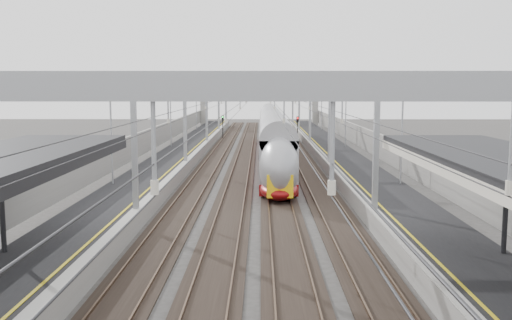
{
  "coord_description": "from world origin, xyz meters",
  "views": [
    {
      "loc": [
        0.3,
        -7.51,
        7.31
      ],
      "look_at": [
        0.0,
        28.05,
        2.85
      ],
      "focal_mm": 40.0,
      "sensor_mm": 36.0,
      "label": 1
    }
  ],
  "objects": [
    {
      "name": "signal_red_far",
      "position": [
        5.4,
        71.57,
        2.42
      ],
      "size": [
        0.32,
        0.32,
        3.48
      ],
      "color": "black",
      "rests_on": "ground"
    },
    {
      "name": "signal_red_near",
      "position": [
        3.2,
        67.97,
        2.42
      ],
      "size": [
        0.32,
        0.32,
        3.48
      ],
      "color": "black",
      "rests_on": "ground"
    },
    {
      "name": "overbridge",
      "position": [
        0.0,
        100.0,
        5.31
      ],
      "size": [
        22.0,
        2.2,
        6.9
      ],
      "color": "gray",
      "rests_on": "ground"
    },
    {
      "name": "platform_right",
      "position": [
        8.0,
        45.0,
        0.5
      ],
      "size": [
        4.0,
        120.0,
        1.0
      ],
      "primitive_type": "cube",
      "color": "black",
      "rests_on": "ground"
    },
    {
      "name": "overhead_line",
      "position": [
        0.0,
        51.62,
        6.14
      ],
      "size": [
        13.0,
        140.0,
        6.6
      ],
      "color": "#91949A",
      "rests_on": "platform_left"
    },
    {
      "name": "signal_green",
      "position": [
        -5.2,
        74.67,
        2.42
      ],
      "size": [
        0.32,
        0.32,
        3.48
      ],
      "color": "black",
      "rests_on": "ground"
    },
    {
      "name": "platform_left",
      "position": [
        -8.0,
        45.0,
        0.5
      ],
      "size": [
        4.0,
        120.0,
        1.0
      ],
      "primitive_type": "cube",
      "color": "black",
      "rests_on": "ground"
    },
    {
      "name": "wall_left",
      "position": [
        -11.2,
        45.0,
        1.6
      ],
      "size": [
        0.3,
        120.0,
        3.2
      ],
      "primitive_type": "cube",
      "color": "gray",
      "rests_on": "ground"
    },
    {
      "name": "wall_right",
      "position": [
        11.2,
        45.0,
        1.6
      ],
      "size": [
        0.3,
        120.0,
        3.2
      ],
      "primitive_type": "cube",
      "color": "gray",
      "rests_on": "ground"
    },
    {
      "name": "train",
      "position": [
        1.5,
        49.66,
        2.04
      ],
      "size": [
        2.62,
        47.83,
        4.15
      ],
      "color": "maroon",
      "rests_on": "ground"
    },
    {
      "name": "tracks",
      "position": [
        0.0,
        45.0,
        0.05
      ],
      "size": [
        11.4,
        140.0,
        0.2
      ],
      "color": "black",
      "rests_on": "ground"
    }
  ]
}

